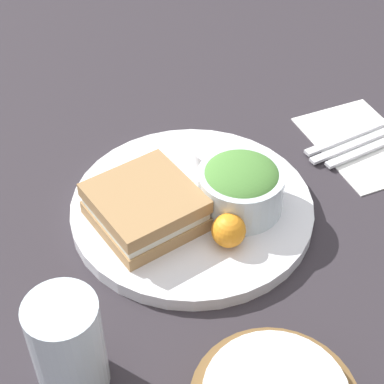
% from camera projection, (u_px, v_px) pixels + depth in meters
% --- Properties ---
extents(ground_plane, '(4.00, 4.00, 0.00)m').
position_uv_depth(ground_plane, '(192.00, 214.00, 0.83)').
color(ground_plane, '#2D282D').
extents(plate, '(0.31, 0.31, 0.02)m').
position_uv_depth(plate, '(192.00, 209.00, 0.82)').
color(plate, silver).
rests_on(plate, ground_plane).
extents(sandwich, '(0.14, 0.14, 0.05)m').
position_uv_depth(sandwich, '(145.00, 207.00, 0.78)').
color(sandwich, '#A37A4C').
rests_on(sandwich, plate).
extents(salad_bowl, '(0.11, 0.11, 0.07)m').
position_uv_depth(salad_bowl, '(241.00, 185.00, 0.79)').
color(salad_bowl, silver).
rests_on(salad_bowl, plate).
extents(dressing_cup, '(0.06, 0.06, 0.03)m').
position_uv_depth(dressing_cup, '(216.00, 160.00, 0.85)').
color(dressing_cup, '#B7B7BC').
rests_on(dressing_cup, plate).
extents(orange_wedge, '(0.04, 0.04, 0.04)m').
position_uv_depth(orange_wedge, '(229.00, 230.00, 0.76)').
color(orange_wedge, orange).
rests_on(orange_wedge, plate).
extents(drink_glass, '(0.07, 0.07, 0.12)m').
position_uv_depth(drink_glass, '(68.00, 346.00, 0.62)').
color(drink_glass, silver).
rests_on(drink_glass, ground_plane).
extents(napkin, '(0.13, 0.19, 0.00)m').
position_uv_depth(napkin, '(362.00, 143.00, 0.93)').
color(napkin, white).
rests_on(napkin, ground_plane).
extents(fork, '(0.18, 0.03, 0.01)m').
position_uv_depth(fork, '(354.00, 134.00, 0.94)').
color(fork, silver).
rests_on(fork, napkin).
extents(knife, '(0.19, 0.03, 0.01)m').
position_uv_depth(knife, '(363.00, 141.00, 0.93)').
color(knife, silver).
rests_on(knife, napkin).
extents(spoon, '(0.16, 0.03, 0.01)m').
position_uv_depth(spoon, '(371.00, 148.00, 0.92)').
color(spoon, silver).
rests_on(spoon, napkin).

